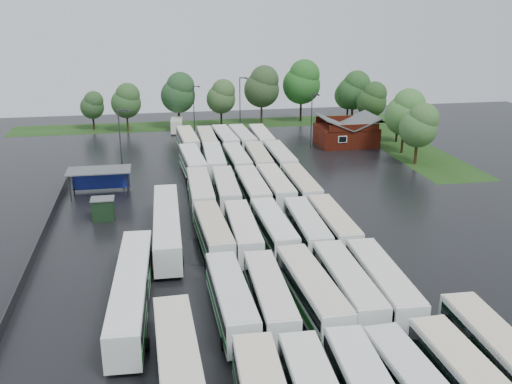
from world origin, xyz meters
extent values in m
plane|color=black|center=(0.00, 0.00, 0.00)|extent=(160.00, 160.00, 0.00)
cube|color=maroon|center=(24.00, 42.80, 1.70)|extent=(10.00, 8.00, 3.40)
cube|color=#4C4F51|center=(21.50, 42.80, 4.30)|extent=(5.07, 8.60, 2.19)
cube|color=#4C4F51|center=(26.50, 42.80, 4.30)|extent=(5.07, 8.60, 2.19)
cube|color=maroon|center=(24.00, 38.80, 3.90)|extent=(9.00, 0.20, 1.20)
cube|color=silver|center=(22.00, 38.75, 2.00)|extent=(1.60, 0.12, 1.20)
cylinder|color=#2D2D30|center=(-20.80, 20.00, 1.70)|extent=(0.16, 0.16, 3.40)
cylinder|color=#2D2D30|center=(-13.60, 20.00, 1.70)|extent=(0.16, 0.16, 3.40)
cylinder|color=#2D2D30|center=(-20.80, 23.20, 1.70)|extent=(0.16, 0.16, 3.40)
cylinder|color=#2D2D30|center=(-13.60, 23.20, 1.70)|extent=(0.16, 0.16, 3.40)
cube|color=#4C4F51|center=(-17.20, 21.60, 3.50)|extent=(8.20, 4.20, 0.15)
cube|color=navy|center=(-17.20, 23.50, 1.60)|extent=(7.60, 0.08, 2.60)
cube|color=black|center=(-16.20, 12.60, 1.25)|extent=(2.50, 2.00, 2.50)
cube|color=#4C4F51|center=(-16.20, 12.60, 2.56)|extent=(2.70, 2.20, 0.12)
cube|color=#1B3D10|center=(2.00, 64.80, 0.01)|extent=(80.00, 10.00, 0.01)
cube|color=#1B3D10|center=(34.00, 42.80, 0.01)|extent=(10.00, 50.00, 0.01)
cube|color=#2D2D30|center=(-22.20, 8.00, 0.60)|extent=(0.10, 50.00, 1.20)
cube|color=white|center=(1.92, -26.25, 3.38)|extent=(3.00, 12.21, 0.12)
cylinder|color=black|center=(1.92, -22.26, 0.47)|extent=(2.66, 1.00, 1.00)
cube|color=silver|center=(5.12, -26.15, 3.28)|extent=(3.03, 11.86, 0.12)
cylinder|color=black|center=(5.12, -22.27, 0.45)|extent=(2.57, 0.97, 0.97)
cube|color=black|center=(8.55, -26.25, 2.50)|extent=(3.00, 12.20, 0.93)
cube|color=beige|center=(8.55, -26.25, 3.42)|extent=(2.83, 12.32, 0.13)
cylinder|color=black|center=(8.55, -22.20, 0.47)|extent=(2.69, 1.01, 1.01)
cube|color=silver|center=(-4.51, -12.41, 1.86)|extent=(2.81, 12.27, 2.80)
cube|color=black|center=(-4.51, -12.41, 2.42)|extent=(2.86, 11.79, 0.90)
cube|color=#055516|center=(-4.51, -12.41, 1.24)|extent=(2.85, 12.03, 0.62)
cube|color=silver|center=(-4.51, -12.41, 3.31)|extent=(2.70, 11.90, 0.12)
cylinder|color=black|center=(-4.51, -16.33, 0.46)|extent=(2.60, 0.98, 0.98)
cylinder|color=black|center=(-4.51, -8.50, 0.46)|extent=(2.60, 0.98, 0.98)
cube|color=silver|center=(-1.39, -12.58, 1.84)|extent=(2.81, 12.18, 2.78)
cube|color=black|center=(-1.39, -12.58, 2.40)|extent=(2.86, 11.70, 0.89)
cube|color=#124A1D|center=(-1.39, -12.58, 1.23)|extent=(2.85, 11.94, 0.61)
cube|color=silver|center=(-1.39, -12.58, 3.28)|extent=(2.70, 11.81, 0.12)
cylinder|color=black|center=(-1.39, -16.46, 0.45)|extent=(2.58, 0.97, 0.97)
cylinder|color=black|center=(-1.39, -8.70, 0.45)|extent=(2.58, 0.97, 0.97)
cube|color=silver|center=(2.14, -12.54, 1.94)|extent=(3.20, 12.83, 2.92)
cube|color=black|center=(2.14, -12.54, 2.52)|extent=(3.24, 12.33, 0.93)
cube|color=#11581D|center=(2.14, -12.54, 1.29)|extent=(3.24, 12.58, 0.64)
cube|color=beige|center=(2.14, -12.54, 3.45)|extent=(3.08, 12.45, 0.13)
cylinder|color=black|center=(2.14, -16.62, 0.48)|extent=(2.71, 1.02, 1.02)
cylinder|color=black|center=(2.14, -8.47, 0.48)|extent=(2.71, 1.02, 1.02)
cube|color=silver|center=(5.31, -12.14, 1.92)|extent=(2.78, 12.66, 2.90)
cube|color=black|center=(5.31, -12.14, 2.50)|extent=(2.84, 12.16, 0.93)
cube|color=#0A4915|center=(5.31, -12.14, 1.28)|extent=(2.83, 12.41, 0.64)
cube|color=silver|center=(5.31, -12.14, 3.42)|extent=(2.67, 12.28, 0.13)
cylinder|color=black|center=(5.31, -16.19, 0.47)|extent=(2.68, 1.01, 1.01)
cylinder|color=black|center=(5.31, -8.10, 0.47)|extent=(2.68, 1.01, 1.01)
cube|color=silver|center=(8.33, -12.32, 1.94)|extent=(3.15, 12.83, 2.92)
cube|color=black|center=(8.33, -12.32, 2.52)|extent=(3.19, 12.32, 0.93)
cube|color=#05520D|center=(8.33, -12.32, 1.29)|extent=(3.19, 12.58, 0.64)
cube|color=silver|center=(8.33, -12.32, 3.45)|extent=(3.03, 12.44, 0.13)
cylinder|color=black|center=(8.33, -16.40, 0.48)|extent=(2.71, 1.02, 1.02)
cylinder|color=black|center=(8.33, -8.25, 0.48)|extent=(2.71, 1.02, 1.02)
cube|color=silver|center=(-4.41, 1.50, 1.86)|extent=(3.07, 12.34, 2.80)
cube|color=black|center=(-4.41, 1.50, 2.42)|extent=(3.11, 11.85, 0.90)
cube|color=#034F0E|center=(-4.41, 1.50, 1.24)|extent=(3.11, 12.09, 0.62)
cube|color=beige|center=(-4.41, 1.50, 3.31)|extent=(2.95, 11.97, 0.12)
cylinder|color=black|center=(-4.41, -2.42, 0.46)|extent=(2.60, 0.98, 0.98)
cylinder|color=black|center=(-4.41, 5.41, 0.46)|extent=(2.60, 0.98, 0.98)
cube|color=silver|center=(-1.36, 1.28, 1.85)|extent=(2.78, 12.18, 2.78)
cube|color=black|center=(-1.36, 1.28, 2.40)|extent=(2.83, 11.70, 0.89)
cube|color=#01510A|center=(-1.36, 1.28, 1.23)|extent=(2.82, 11.94, 0.61)
cube|color=silver|center=(-1.36, 1.28, 3.29)|extent=(2.67, 11.82, 0.12)
cylinder|color=black|center=(-1.36, -2.60, 0.45)|extent=(2.58, 0.97, 0.97)
cylinder|color=black|center=(-1.36, 5.16, 0.45)|extent=(2.58, 0.97, 0.97)
cube|color=silver|center=(1.92, 1.38, 1.86)|extent=(2.76, 12.28, 2.80)
cube|color=black|center=(1.92, 1.38, 2.42)|extent=(2.81, 11.79, 0.90)
cube|color=#074B12|center=(1.92, 1.38, 1.24)|extent=(2.81, 12.03, 0.62)
cube|color=white|center=(1.92, 1.38, 3.31)|extent=(2.65, 11.91, 0.12)
cylinder|color=black|center=(1.92, -2.54, 0.46)|extent=(2.60, 0.98, 0.98)
cylinder|color=black|center=(1.92, 5.29, 0.46)|extent=(2.60, 0.98, 0.98)
cube|color=silver|center=(5.39, 1.06, 1.86)|extent=(2.94, 12.29, 2.80)
cube|color=black|center=(5.39, 1.06, 2.42)|extent=(2.98, 11.80, 0.90)
cube|color=#0A5818|center=(5.39, 1.06, 1.24)|extent=(2.98, 12.05, 0.62)
cube|color=silver|center=(5.39, 1.06, 3.31)|extent=(2.82, 11.92, 0.12)
cylinder|color=black|center=(5.39, -2.84, 0.46)|extent=(2.60, 0.98, 0.98)
cylinder|color=black|center=(5.39, 4.97, 0.46)|extent=(2.60, 0.98, 0.98)
cube|color=silver|center=(8.39, 1.36, 1.86)|extent=(2.71, 12.28, 2.81)
cube|color=black|center=(8.39, 1.36, 2.42)|extent=(2.77, 11.79, 0.90)
cube|color=#04480F|center=(8.39, 1.36, 1.25)|extent=(2.76, 12.04, 0.62)
cube|color=beige|center=(8.39, 1.36, 3.32)|extent=(2.61, 11.91, 0.12)
cylinder|color=black|center=(8.39, -2.56, 0.46)|extent=(2.60, 0.98, 0.98)
cylinder|color=black|center=(8.39, 5.28, 0.46)|extent=(2.60, 0.98, 0.98)
cube|color=silver|center=(-4.55, 14.66, 1.93)|extent=(2.85, 12.76, 2.91)
cube|color=black|center=(-4.55, 14.66, 2.52)|extent=(2.91, 12.25, 0.93)
cube|color=#11501A|center=(-4.55, 14.66, 1.29)|extent=(2.90, 12.51, 0.64)
cube|color=silver|center=(-4.55, 14.66, 3.44)|extent=(2.74, 12.38, 0.13)
cylinder|color=black|center=(-4.55, 10.59, 0.48)|extent=(2.70, 1.02, 1.02)
cylinder|color=black|center=(-4.55, 18.73, 0.48)|extent=(2.70, 1.02, 1.02)
cube|color=silver|center=(-1.28, 15.09, 1.88)|extent=(2.98, 12.45, 2.83)
cube|color=black|center=(-1.28, 15.09, 2.45)|extent=(3.03, 11.95, 0.91)
cube|color=#0E4914|center=(-1.28, 15.09, 1.26)|extent=(3.02, 12.20, 0.62)
cube|color=silver|center=(-1.28, 15.09, 3.35)|extent=(2.86, 12.07, 0.12)
cylinder|color=black|center=(-1.28, 11.13, 0.46)|extent=(2.63, 0.99, 0.99)
cylinder|color=black|center=(-1.28, 19.04, 0.46)|extent=(2.63, 0.99, 0.99)
cube|color=silver|center=(2.02, 14.67, 1.89)|extent=(2.60, 12.45, 2.85)
cube|color=black|center=(2.02, 14.67, 2.46)|extent=(2.66, 11.96, 0.91)
cube|color=#0C5817|center=(2.02, 14.67, 1.27)|extent=(2.65, 12.20, 0.63)
cube|color=silver|center=(2.02, 14.67, 3.37)|extent=(2.49, 12.08, 0.12)
cylinder|color=black|center=(2.02, 10.68, 0.47)|extent=(2.65, 1.00, 1.00)
cylinder|color=black|center=(2.02, 18.65, 0.47)|extent=(2.65, 1.00, 1.00)
cube|color=silver|center=(5.06, 14.88, 1.91)|extent=(2.63, 12.57, 2.88)
cube|color=black|center=(5.06, 14.88, 2.49)|extent=(2.70, 12.07, 0.92)
cube|color=#055212|center=(5.06, 14.88, 1.28)|extent=(2.69, 12.32, 0.63)
cube|color=#EFE0CB|center=(5.06, 14.88, 3.40)|extent=(2.53, 12.19, 0.13)
cylinder|color=black|center=(5.06, 10.86, 0.47)|extent=(2.67, 1.01, 1.01)
cylinder|color=black|center=(5.06, 18.90, 0.47)|extent=(2.67, 1.01, 1.01)
cube|color=silver|center=(8.34, 14.82, 1.88)|extent=(2.66, 12.35, 2.83)
cube|color=black|center=(8.34, 14.82, 2.44)|extent=(2.72, 11.86, 0.90)
cube|color=#085612|center=(8.34, 14.82, 1.25)|extent=(2.71, 12.11, 0.62)
cube|color=beige|center=(8.34, 14.82, 3.34)|extent=(2.56, 11.98, 0.12)
cylinder|color=black|center=(8.34, 10.87, 0.46)|extent=(2.62, 0.99, 0.99)
cylinder|color=black|center=(8.34, 18.77, 0.46)|extent=(2.62, 0.99, 0.99)
cube|color=silver|center=(-4.46, 28.37, 1.92)|extent=(3.28, 12.71, 2.89)
cube|color=black|center=(-4.46, 28.37, 2.49)|extent=(3.31, 12.21, 0.92)
cube|color=#034A0C|center=(-4.46, 28.37, 1.28)|extent=(3.32, 12.46, 0.63)
cube|color=white|center=(-4.46, 28.37, 3.41)|extent=(3.15, 12.33, 0.13)
cylinder|color=black|center=(-4.46, 24.34, 0.47)|extent=(2.68, 1.01, 1.01)
cylinder|color=black|center=(-4.46, 32.40, 0.47)|extent=(2.68, 1.01, 1.01)
cube|color=silver|center=(-1.27, 28.61, 1.95)|extent=(3.14, 12.89, 2.93)
cube|color=black|center=(-1.27, 28.61, 2.53)|extent=(3.19, 12.38, 0.94)
cube|color=#0A5517|center=(-1.27, 28.61, 1.30)|extent=(3.19, 12.64, 0.65)
cube|color=silver|center=(-1.27, 28.61, 3.47)|extent=(3.02, 12.50, 0.13)
cylinder|color=black|center=(-1.27, 24.51, 0.48)|extent=(2.72, 1.02, 1.02)
cylinder|color=black|center=(-1.27, 32.71, 0.48)|extent=(2.72, 1.02, 1.02)
cube|color=silver|center=(2.11, 28.37, 1.87)|extent=(2.74, 12.34, 2.82)
cube|color=black|center=(2.11, 28.37, 2.43)|extent=(2.79, 11.84, 0.90)
cube|color=#14561C|center=(2.11, 28.37, 1.25)|extent=(2.79, 12.09, 0.62)
cube|color=silver|center=(2.11, 28.37, 3.33)|extent=(2.63, 11.96, 0.12)
cylinder|color=black|center=(2.11, 24.43, 0.46)|extent=(2.61, 0.98, 0.98)
cylinder|color=black|center=(2.11, 32.30, 0.46)|extent=(2.61, 0.98, 0.98)
cube|color=silver|center=(5.38, 28.53, 1.87)|extent=(2.91, 12.38, 2.82)
cube|color=black|center=(5.38, 28.53, 2.44)|extent=(2.96, 11.89, 0.90)
cube|color=#0C4B17|center=(5.38, 28.53, 1.25)|extent=(2.96, 12.14, 0.62)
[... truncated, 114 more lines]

